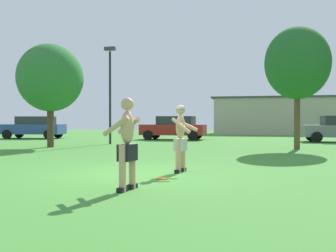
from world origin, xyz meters
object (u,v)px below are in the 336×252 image
object	(u,v)px
player_with_cap	(181,135)
car_red_near_post	(174,127)
lamp_post	(110,84)
car_blue_far_end	(34,127)
frisbee	(162,179)
player_in_black	(127,141)
tree_behind_players	(297,63)
tree_near_building	(50,78)

from	to	relation	value
player_with_cap	car_red_near_post	bearing A→B (deg)	102.31
lamp_post	car_blue_far_end	bearing A→B (deg)	146.87
frisbee	player_in_black	bearing A→B (deg)	-102.15
frisbee	car_red_near_post	size ratio (longest dim) A/B	0.06
frisbee	car_blue_far_end	world-z (taller)	car_blue_far_end
car_blue_far_end	lamp_post	world-z (taller)	lamp_post
player_with_cap	tree_behind_players	size ratio (longest dim) A/B	0.31
car_red_near_post	tree_behind_players	bearing A→B (deg)	-45.83
lamp_post	frisbee	bearing A→B (deg)	-63.94
lamp_post	player_with_cap	bearing A→B (deg)	-60.57
player_with_cap	tree_behind_players	distance (m)	9.88
player_with_cap	tree_near_building	xyz separation A→B (m)	(-7.87, 7.57, 2.42)
lamp_post	tree_behind_players	world-z (taller)	tree_behind_players
tree_near_building	car_blue_far_end	bearing A→B (deg)	125.94
frisbee	tree_behind_players	bearing A→B (deg)	68.74
car_red_near_post	car_blue_far_end	world-z (taller)	same
tree_behind_players	player_in_black	bearing A→B (deg)	-110.12
tree_near_building	player_in_black	bearing A→B (deg)	-54.42
car_red_near_post	lamp_post	bearing A→B (deg)	-113.41
player_with_cap	player_in_black	xyz separation A→B (m)	(-0.51, -2.72, -0.01)
car_red_near_post	frisbee	bearing A→B (deg)	-79.14
player_in_black	frisbee	size ratio (longest dim) A/B	6.76
frisbee	lamp_post	world-z (taller)	lamp_post
lamp_post	tree_behind_players	bearing A→B (deg)	-10.67
player_with_cap	player_in_black	distance (m)	2.77
car_blue_far_end	lamp_post	bearing A→B (deg)	-33.13
frisbee	car_red_near_post	xyz separation A→B (m)	(-3.32, 17.32, 0.81)
player_with_cap	lamp_post	distance (m)	12.29
player_with_cap	player_in_black	world-z (taller)	player_in_black
car_blue_far_end	tree_behind_players	distance (m)	18.88
frisbee	tree_near_building	distance (m)	12.15
car_blue_far_end	tree_behind_players	bearing A→B (deg)	-21.58
player_in_black	frisbee	distance (m)	1.78
player_in_black	tree_near_building	world-z (taller)	tree_near_building
player_with_cap	car_blue_far_end	bearing A→B (deg)	131.29
car_blue_far_end	lamp_post	size ratio (longest dim) A/B	0.84
frisbee	car_red_near_post	distance (m)	17.65
car_blue_far_end	tree_near_building	distance (m)	10.18
player_with_cap	tree_behind_players	xyz separation A→B (m)	(3.67, 8.70, 2.92)
player_in_black	tree_behind_players	size ratio (longest dim) A/B	0.32
player_in_black	car_red_near_post	xyz separation A→B (m)	(-3.00, 18.81, -0.10)
lamp_post	tree_near_building	distance (m)	3.52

